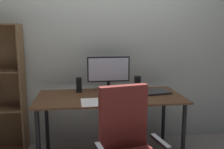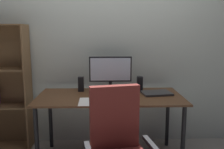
{
  "view_description": "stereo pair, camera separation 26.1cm",
  "coord_description": "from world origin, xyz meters",
  "px_view_note": "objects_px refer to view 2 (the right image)",
  "views": [
    {
      "loc": [
        -0.31,
        -2.54,
        1.43
      ],
      "look_at": [
        0.02,
        0.0,
        0.97
      ],
      "focal_mm": 38.89,
      "sensor_mm": 36.0,
      "label": 1
    },
    {
      "loc": [
        -0.05,
        -2.57,
        1.43
      ],
      "look_at": [
        0.02,
        0.0,
        0.97
      ],
      "focal_mm": 38.89,
      "sensor_mm": 36.0,
      "label": 2
    }
  ],
  "objects_px": {
    "desk": "(110,103)",
    "monitor": "(110,71)",
    "coffee_mug": "(122,92)",
    "laptop": "(156,93)",
    "speaker_left": "(81,84)",
    "bookshelf": "(3,89)",
    "keyboard": "(111,99)",
    "mouse": "(130,99)",
    "speaker_right": "(140,84)"
  },
  "relations": [
    {
      "from": "monitor",
      "to": "speaker_right",
      "type": "bearing_deg",
      "value": -1.32
    },
    {
      "from": "laptop",
      "to": "bookshelf",
      "type": "bearing_deg",
      "value": 162.21
    },
    {
      "from": "mouse",
      "to": "laptop",
      "type": "xyz_separation_m",
      "value": [
        0.32,
        0.23,
        -0.01
      ]
    },
    {
      "from": "desk",
      "to": "speaker_right",
      "type": "relative_size",
      "value": 9.28
    },
    {
      "from": "desk",
      "to": "mouse",
      "type": "distance_m",
      "value": 0.29
    },
    {
      "from": "desk",
      "to": "coffee_mug",
      "type": "xyz_separation_m",
      "value": [
        0.13,
        -0.02,
        0.13
      ]
    },
    {
      "from": "coffee_mug",
      "to": "bookshelf",
      "type": "bearing_deg",
      "value": 165.19
    },
    {
      "from": "desk",
      "to": "monitor",
      "type": "distance_m",
      "value": 0.39
    },
    {
      "from": "mouse",
      "to": "coffee_mug",
      "type": "bearing_deg",
      "value": 127.02
    },
    {
      "from": "monitor",
      "to": "coffee_mug",
      "type": "distance_m",
      "value": 0.33
    },
    {
      "from": "monitor",
      "to": "keyboard",
      "type": "xyz_separation_m",
      "value": [
        0.0,
        -0.4,
        -0.22
      ]
    },
    {
      "from": "laptop",
      "to": "speaker_right",
      "type": "relative_size",
      "value": 1.88
    },
    {
      "from": "keyboard",
      "to": "speaker_left",
      "type": "xyz_separation_m",
      "value": [
        -0.35,
        0.39,
        0.08
      ]
    },
    {
      "from": "monitor",
      "to": "coffee_mug",
      "type": "height_order",
      "value": "monitor"
    },
    {
      "from": "speaker_right",
      "to": "bookshelf",
      "type": "bearing_deg",
      "value": 175.08
    },
    {
      "from": "desk",
      "to": "coffee_mug",
      "type": "relative_size",
      "value": 15.55
    },
    {
      "from": "laptop",
      "to": "speaker_right",
      "type": "height_order",
      "value": "speaker_right"
    },
    {
      "from": "desk",
      "to": "laptop",
      "type": "height_order",
      "value": "laptop"
    },
    {
      "from": "laptop",
      "to": "speaker_left",
      "type": "distance_m",
      "value": 0.88
    },
    {
      "from": "laptop",
      "to": "speaker_left",
      "type": "xyz_separation_m",
      "value": [
        -0.86,
        0.16,
        0.07
      ]
    },
    {
      "from": "coffee_mug",
      "to": "bookshelf",
      "type": "height_order",
      "value": "bookshelf"
    },
    {
      "from": "speaker_left",
      "to": "mouse",
      "type": "bearing_deg",
      "value": -36.04
    },
    {
      "from": "mouse",
      "to": "speaker_left",
      "type": "xyz_separation_m",
      "value": [
        -0.54,
        0.39,
        0.07
      ]
    },
    {
      "from": "bookshelf",
      "to": "laptop",
      "type": "bearing_deg",
      "value": -9.41
    },
    {
      "from": "laptop",
      "to": "bookshelf",
      "type": "xyz_separation_m",
      "value": [
        -1.83,
        0.3,
        -0.01
      ]
    },
    {
      "from": "laptop",
      "to": "bookshelf",
      "type": "relative_size",
      "value": 0.21
    },
    {
      "from": "coffee_mug",
      "to": "speaker_right",
      "type": "distance_m",
      "value": 0.33
    },
    {
      "from": "desk",
      "to": "monitor",
      "type": "bearing_deg",
      "value": 87.03
    },
    {
      "from": "desk",
      "to": "monitor",
      "type": "xyz_separation_m",
      "value": [
        0.01,
        0.22,
        0.31
      ]
    },
    {
      "from": "coffee_mug",
      "to": "mouse",
      "type": "bearing_deg",
      "value": -64.89
    },
    {
      "from": "speaker_right",
      "to": "mouse",
      "type": "bearing_deg",
      "value": -111.02
    },
    {
      "from": "speaker_left",
      "to": "bookshelf",
      "type": "bearing_deg",
      "value": 171.62
    },
    {
      "from": "desk",
      "to": "bookshelf",
      "type": "bearing_deg",
      "value": 164.6
    },
    {
      "from": "monitor",
      "to": "keyboard",
      "type": "distance_m",
      "value": 0.45
    },
    {
      "from": "desk",
      "to": "coffee_mug",
      "type": "height_order",
      "value": "coffee_mug"
    },
    {
      "from": "keyboard",
      "to": "speaker_right",
      "type": "distance_m",
      "value": 0.52
    },
    {
      "from": "speaker_left",
      "to": "speaker_right",
      "type": "xyz_separation_m",
      "value": [
        0.69,
        0.0,
        0.0
      ]
    },
    {
      "from": "desk",
      "to": "laptop",
      "type": "xyz_separation_m",
      "value": [
        0.52,
        0.06,
        0.09
      ]
    },
    {
      "from": "mouse",
      "to": "speaker_right",
      "type": "relative_size",
      "value": 0.56
    },
    {
      "from": "bookshelf",
      "to": "desk",
      "type": "bearing_deg",
      "value": -15.4
    },
    {
      "from": "desk",
      "to": "keyboard",
      "type": "xyz_separation_m",
      "value": [
        0.01,
        -0.17,
        0.09
      ]
    },
    {
      "from": "coffee_mug",
      "to": "speaker_right",
      "type": "xyz_separation_m",
      "value": [
        0.22,
        0.24,
        0.03
      ]
    },
    {
      "from": "mouse",
      "to": "bookshelf",
      "type": "bearing_deg",
      "value": 172.39
    },
    {
      "from": "desk",
      "to": "keyboard",
      "type": "distance_m",
      "value": 0.19
    },
    {
      "from": "mouse",
      "to": "laptop",
      "type": "height_order",
      "value": "mouse"
    },
    {
      "from": "monitor",
      "to": "coffee_mug",
      "type": "relative_size",
      "value": 4.87
    },
    {
      "from": "coffee_mug",
      "to": "laptop",
      "type": "height_order",
      "value": "coffee_mug"
    },
    {
      "from": "laptop",
      "to": "speaker_left",
      "type": "bearing_deg",
      "value": 161.05
    },
    {
      "from": "monitor",
      "to": "bookshelf",
      "type": "distance_m",
      "value": 1.35
    },
    {
      "from": "bookshelf",
      "to": "keyboard",
      "type": "bearing_deg",
      "value": -21.92
    }
  ]
}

